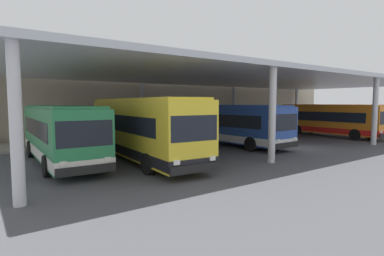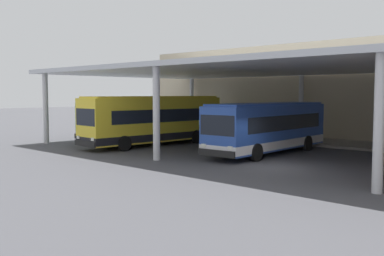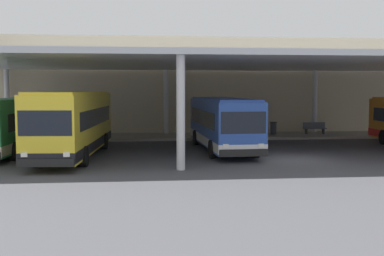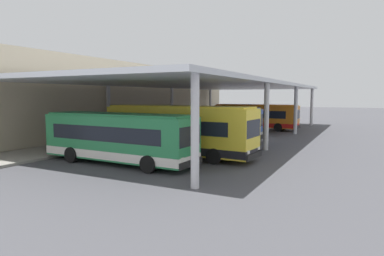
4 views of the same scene
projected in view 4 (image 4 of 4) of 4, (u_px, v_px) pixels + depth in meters
ground_plane at (257, 139)px, 32.97m from camera, size 200.00×200.00×0.00m
platform_kerb at (158, 132)px, 38.36m from camera, size 42.00×4.50×0.18m
station_building_facade at (134, 98)px, 39.47m from camera, size 48.00×1.60×8.02m
canopy_shelter at (207, 86)px, 34.98m from camera, size 40.00×17.00×5.55m
bus_nearest_bay at (118, 138)px, 20.91m from camera, size 2.94×10.60×3.17m
bus_second_bay at (178, 130)px, 23.50m from camera, size 3.20×11.46×3.57m
bus_middle_bay at (206, 123)px, 31.95m from camera, size 2.99×10.62×3.17m
bus_far_bay at (256, 116)px, 42.34m from camera, size 3.02×10.62×3.17m
bench_waiting at (181, 124)px, 43.23m from camera, size 1.80×0.45×0.92m
trash_bin at (167, 126)px, 40.29m from camera, size 0.52×0.52×0.98m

